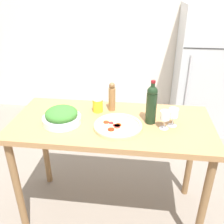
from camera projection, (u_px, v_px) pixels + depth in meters
The scene contains 11 objects.
ground_plane at pixel (112, 209), 2.27m from camera, with size 14.00×14.00×0.00m, color slate.
wall_back at pixel (130, 26), 3.44m from camera, with size 6.40×0.08×2.60m.
refrigerator at pixel (204, 71), 3.23m from camera, with size 0.70×0.64×1.63m.
prep_counter at pixel (111, 134), 1.90m from camera, with size 1.49×0.69×0.91m.
wine_bottle at pixel (152, 104), 1.77m from camera, with size 0.08×0.08×0.33m.
wine_glass_near at pixel (165, 116), 1.72m from camera, with size 0.07×0.07×0.14m.
wine_glass_far at pixel (173, 114), 1.75m from camera, with size 0.07×0.07×0.14m.
pepper_mill at pixel (112, 97), 1.97m from camera, with size 0.05×0.05×0.23m.
salad_bowl at pixel (62, 116), 1.81m from camera, with size 0.28×0.28×0.12m.
homemade_pizza at pixel (118, 126), 1.76m from camera, with size 0.35×0.35×0.03m.
salt_canister at pixel (98, 105), 1.97m from camera, with size 0.08×0.08×0.11m.
Camera 1 is at (0.21, -1.60, 1.82)m, focal length 40.00 mm.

